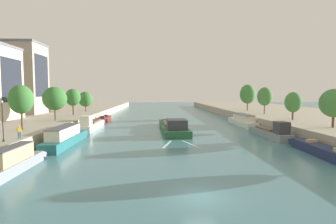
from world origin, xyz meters
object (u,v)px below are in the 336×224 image
at_px(moored_boat_left_end, 16,161).
at_px(moored_boat_right_second, 271,132).
at_px(tree_left_nearest, 21,99).
at_px(tree_right_distant, 293,102).
at_px(moored_boat_left_downstream, 91,125).
at_px(moored_boat_left_lone, 65,137).
at_px(moored_boat_left_gap_after, 105,119).
at_px(tree_right_end_of_row, 334,103).
at_px(tree_left_midway, 55,99).
at_px(lamppost_left_bank, 3,119).
at_px(barge_midriver, 173,126).
at_px(tree_right_by_lamp, 248,94).
at_px(moored_boat_right_downstream, 322,150).
at_px(moored_boat_right_end, 242,121).
at_px(tree_left_end_of_row, 85,99).
at_px(tree_left_past_mid, 73,97).
at_px(person_on_quay, 19,131).
at_px(tree_right_nearest, 265,96).

xyz_separation_m(moored_boat_left_end, moored_boat_right_second, (34.89, 18.83, -0.13)).
bearing_deg(moored_boat_right_second, tree_left_nearest, -173.54).
distance_m(moored_boat_left_end, tree_right_distant, 51.08).
bearing_deg(moored_boat_left_downstream, moored_boat_left_lone, -89.12).
bearing_deg(moored_boat_left_gap_after, tree_right_end_of_row, -37.78).
height_order(moored_boat_left_lone, moored_boat_right_second, moored_boat_right_second).
height_order(tree_left_midway, lamppost_left_bank, tree_left_midway).
bearing_deg(moored_boat_left_end, tree_left_nearest, 113.64).
xyz_separation_m(barge_midriver, moored_boat_left_end, (-17.98, -28.40, 0.17)).
height_order(moored_boat_left_gap_after, tree_right_by_lamp, tree_right_by_lamp).
bearing_deg(moored_boat_right_downstream, moored_boat_right_second, 93.03).
xyz_separation_m(tree_left_nearest, tree_right_distant, (49.28, 12.84, -0.99)).
bearing_deg(moored_boat_right_second, moored_boat_right_end, 87.65).
bearing_deg(tree_right_end_of_row, moored_boat_right_second, 152.80).
bearing_deg(tree_left_nearest, tree_left_end_of_row, 90.93).
distance_m(tree_left_midway, lamppost_left_bank, 24.54).
bearing_deg(barge_midriver, tree_left_past_mid, 153.42).
height_order(moored_boat_left_downstream, moored_boat_right_end, moored_boat_left_downstream).
bearing_deg(tree_right_end_of_row, moored_boat_left_downstream, 158.39).
relative_size(tree_left_nearest, lamppost_left_bank, 1.44).
distance_m(tree_left_midway, tree_left_end_of_row, 25.44).
relative_size(barge_midriver, tree_right_by_lamp, 2.87).
xyz_separation_m(tree_left_past_mid, lamppost_left_bank, (3.10, -36.52, -1.84)).
distance_m(moored_boat_left_gap_after, tree_right_distant, 48.34).
bearing_deg(person_on_quay, lamppost_left_bank, -108.20).
distance_m(moored_boat_left_lone, moored_boat_left_gap_after, 34.20).
relative_size(moored_boat_left_downstream, tree_right_nearest, 2.13).
relative_size(tree_left_past_mid, person_on_quay, 4.09).
bearing_deg(barge_midriver, moored_boat_left_end, -122.34).
height_order(moored_boat_left_downstream, moored_boat_right_downstream, moored_boat_left_downstream).
xyz_separation_m(tree_right_nearest, lamppost_left_bank, (-46.75, -38.10, -2.03)).
bearing_deg(lamppost_left_bank, moored_boat_left_lone, 68.81).
bearing_deg(moored_boat_left_end, person_on_quay, 113.34).
distance_m(tree_right_end_of_row, person_on_quay, 46.81).
relative_size(tree_left_nearest, tree_right_end_of_row, 1.09).
distance_m(tree_left_nearest, tree_right_by_lamp, 64.33).
height_order(moored_boat_right_downstream, tree_left_midway, tree_left_midway).
relative_size(moored_boat_right_second, moored_boat_right_end, 0.81).
bearing_deg(person_on_quay, moored_boat_right_downstream, -1.50).
bearing_deg(tree_right_end_of_row, moored_boat_left_lone, -179.21).
height_order(tree_left_midway, tree_right_nearest, tree_right_nearest).
bearing_deg(moored_boat_left_downstream, tree_left_midway, -154.04).
bearing_deg(tree_left_end_of_row, moored_boat_left_gap_after, -40.21).
distance_m(moored_boat_left_downstream, moored_boat_right_end, 35.91).
relative_size(moored_boat_left_downstream, tree_right_by_lamp, 1.85).
height_order(moored_boat_right_end, tree_right_by_lamp, tree_right_by_lamp).
xyz_separation_m(tree_left_midway, tree_right_distant, (49.56, -1.41, -0.79)).
relative_size(barge_midriver, tree_left_end_of_row, 3.97).
xyz_separation_m(moored_boat_right_second, moored_boat_right_end, (0.74, 17.94, 0.20)).
bearing_deg(moored_boat_left_downstream, tree_right_distant, -6.12).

